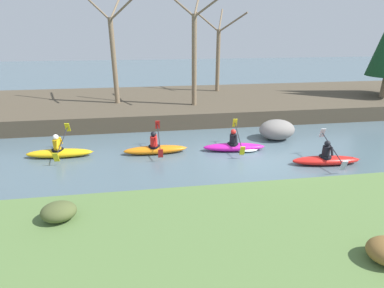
# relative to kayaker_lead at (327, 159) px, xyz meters

# --- Properties ---
(ground_plane) EXTENTS (90.00, 90.00, 0.00)m
(ground_plane) POSITION_rel_kayaker_lead_xyz_m (-2.58, 0.92, -0.22)
(ground_plane) COLOR #4C606B
(riverbank_near) EXTENTS (44.00, 5.12, 0.66)m
(riverbank_near) POSITION_rel_kayaker_lead_xyz_m (-2.58, -4.73, 0.11)
(riverbank_near) COLOR #56753D
(riverbank_near) RESTS_ON ground
(riverbank_far) EXTENTS (44.00, 8.59, 0.86)m
(riverbank_far) POSITION_rel_kayaker_lead_xyz_m (-2.58, 9.42, 0.21)
(riverbank_far) COLOR #4C4233
(riverbank_far) RESTS_ON ground
(bare_tree_mid_upstream) EXTENTS (3.53, 3.49, 6.41)m
(bare_tree_mid_upstream) POSITION_rel_kayaker_lead_xyz_m (-8.72, 8.49, 3.65)
(bare_tree_mid_upstream) COLOR #7A664C
(bare_tree_mid_upstream) RESTS_ON riverbank_far
(bare_tree_mid_downstream) EXTENTS (3.65, 3.60, 6.62)m
(bare_tree_mid_downstream) POSITION_rel_kayaker_lead_xyz_m (-4.18, 7.32, 3.75)
(bare_tree_mid_downstream) COLOR #7A664C
(bare_tree_mid_downstream) RESTS_ON riverbank_far
(bare_tree_downstream) EXTENTS (3.09, 3.06, 5.57)m
(bare_tree_downstream) POSITION_rel_kayaker_lead_xyz_m (-1.87, 11.32, 3.26)
(bare_tree_downstream) COLOR #7A664C
(bare_tree_downstream) RESTS_ON riverbank_far
(shrub_clump_nearest) EXTENTS (0.85, 0.71, 0.46)m
(shrub_clump_nearest) POSITION_rel_kayaker_lead_xyz_m (-9.20, -3.35, 0.67)
(shrub_clump_nearest) COLOR #4C562D
(shrub_clump_nearest) RESTS_ON riverbank_near
(kayaker_lead) EXTENTS (2.79, 2.07, 1.20)m
(kayaker_lead) POSITION_rel_kayaker_lead_xyz_m (0.00, 0.00, 0.00)
(kayaker_lead) COLOR red
(kayaker_lead) RESTS_ON ground
(kayaker_middle) EXTENTS (2.79, 2.07, 1.20)m
(kayaker_middle) POSITION_rel_kayaker_lead_xyz_m (-3.14, 1.92, -0.02)
(kayaker_middle) COLOR #C61999
(kayaker_middle) RESTS_ON ground
(kayaker_trailing) EXTENTS (2.77, 2.06, 1.20)m
(kayaker_trailing) POSITION_rel_kayaker_lead_xyz_m (-6.68, 2.13, 0.00)
(kayaker_trailing) COLOR orange
(kayaker_trailing) RESTS_ON ground
(kayaker_far_back) EXTENTS (2.78, 2.07, 1.20)m
(kayaker_far_back) POSITION_rel_kayaker_lead_xyz_m (-10.69, 2.34, 0.00)
(kayaker_far_back) COLOR yellow
(kayaker_far_back) RESTS_ON ground
(boulder_midstream) EXTENTS (1.72, 1.35, 0.97)m
(boulder_midstream) POSITION_rel_kayaker_lead_xyz_m (-0.78, 3.09, 0.27)
(boulder_midstream) COLOR gray
(boulder_midstream) RESTS_ON ground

